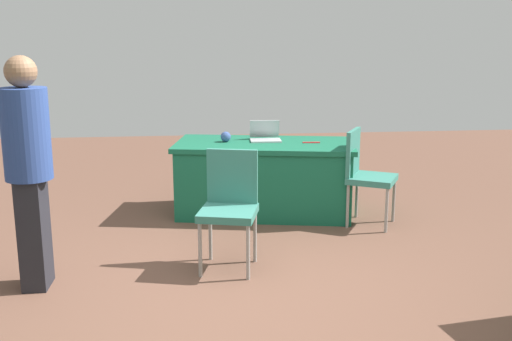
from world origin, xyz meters
TOP-DOWN VIEW (x-y plane):
  - ground_plane at (0.00, 0.00)m, footprint 14.40×14.40m
  - table_foreground at (-0.50, -2.17)m, footprint 1.98×1.22m
  - chair_tucked_left at (-1.44, -1.67)m, footprint 0.60×0.60m
  - chair_tucked_right at (-0.03, -0.69)m, footprint 0.53×0.53m
  - person_presenter at (1.45, -0.44)m, footprint 0.35×0.35m
  - laptop_silver at (-0.52, -2.29)m, footprint 0.33×0.30m
  - yarn_ball at (-0.10, -2.25)m, footprint 0.11×0.11m
  - scissors_red at (-0.98, -2.10)m, footprint 0.18×0.05m

SIDE VIEW (x-z plane):
  - ground_plane at x=0.00m, z-range 0.00..0.00m
  - table_foreground at x=-0.50m, z-range 0.00..0.76m
  - chair_tucked_left at x=-1.44m, z-range 0.07..1.02m
  - chair_tucked_right at x=-0.03m, z-range 0.07..1.03m
  - scissors_red at x=-0.98m, z-range 0.76..0.77m
  - laptop_silver at x=-0.52m, z-range 0.70..0.90m
  - yarn_ball at x=-0.10m, z-range 0.76..0.87m
  - person_presenter at x=1.45m, z-range 0.10..1.83m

